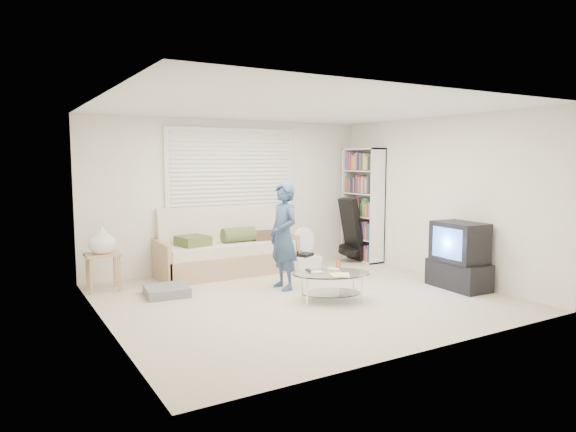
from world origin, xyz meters
TOP-DOWN VIEW (x-y plane):
  - ground at (0.00, 0.00)m, footprint 5.00×5.00m
  - room_shell at (0.00, 0.48)m, footprint 5.02×4.52m
  - window_blinds at (0.00, 2.20)m, footprint 2.32×0.08m
  - futon_sofa at (-0.28, 1.88)m, footprint 2.22×0.90m
  - grey_floor_pillow at (-1.53, 1.02)m, footprint 0.61×0.61m
  - side_table at (-2.22, 1.72)m, footprint 0.47×0.38m
  - bookshelf at (2.32, 1.64)m, footprint 0.32×0.86m
  - guitar_case at (2.06, 1.62)m, footprint 0.42×0.42m
  - floor_fan at (0.99, 1.54)m, footprint 0.44×0.29m
  - storage_bin at (0.85, 1.26)m, footprint 0.46×0.33m
  - tv_unit at (2.20, -0.71)m, footprint 0.53×0.90m
  - coffee_table at (0.23, -0.35)m, footprint 1.19×0.99m
  - standing_person at (0.02, 0.53)m, footprint 0.38×0.56m

SIDE VIEW (x-z plane):
  - ground at x=0.00m, z-range 0.00..0.00m
  - grey_floor_pillow at x=-1.53m, z-range 0.00..0.13m
  - storage_bin at x=0.85m, z-range -0.01..0.31m
  - coffee_table at x=0.23m, z-range 0.05..0.55m
  - futon_sofa at x=-0.28m, z-range -0.19..0.90m
  - floor_fan at x=0.99m, z-range 0.06..0.77m
  - tv_unit at x=2.20m, z-range -0.01..0.94m
  - guitar_case at x=2.06m, z-range -0.06..1.07m
  - side_table at x=-2.22m, z-range 0.22..1.15m
  - standing_person at x=0.02m, z-range 0.00..1.52m
  - bookshelf at x=2.32m, z-range 0.00..2.05m
  - window_blinds at x=0.00m, z-range 0.74..2.36m
  - room_shell at x=0.00m, z-range 0.37..2.88m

